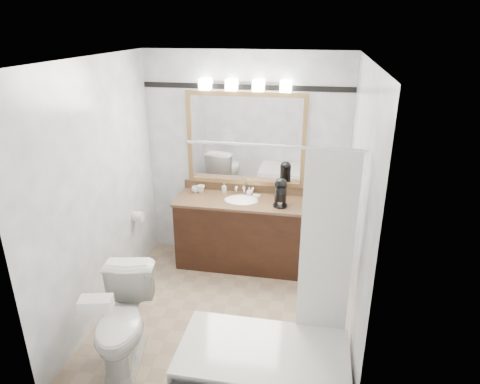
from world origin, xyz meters
TOP-DOWN VIEW (x-y plane):
  - room at (0.00, 0.00)m, footprint 2.42×2.62m
  - vanity at (0.00, 1.02)m, footprint 1.53×0.58m
  - mirror at (0.00, 1.28)m, footprint 1.40×0.04m
  - vanity_light_bar at (0.00, 1.23)m, footprint 1.02×0.14m
  - accent_stripe at (0.00, 1.29)m, footprint 2.40×0.01m
  - bathtub at (0.55, -0.90)m, footprint 1.30×0.75m
  - tp_roll at (-1.14, 0.66)m, footprint 0.11×0.12m
  - toilet at (-0.69, -0.76)m, footprint 0.59×0.86m
  - tissue_box at (-0.69, -1.12)m, footprint 0.26×0.18m
  - coffee_maker at (0.46, 0.96)m, footprint 0.16×0.21m
  - cup_left at (-0.59, 1.15)m, footprint 0.10×0.10m
  - cup_right at (-0.52, 1.16)m, footprint 0.12×0.12m
  - soap_bottle_a at (-0.25, 1.21)m, footprint 0.07×0.07m
  - soap_bottle_b at (0.07, 1.17)m, footprint 0.10×0.10m
  - soap_bar at (0.16, 1.13)m, footprint 0.10×0.07m

SIDE VIEW (x-z plane):
  - bathtub at x=0.55m, z-range -0.70..1.26m
  - toilet at x=-0.69m, z-range 0.00..0.80m
  - vanity at x=0.00m, z-range -0.04..0.93m
  - tp_roll at x=-1.14m, z-range 0.64..0.76m
  - tissue_box at x=-0.69m, z-range 0.80..0.90m
  - soap_bar at x=0.16m, z-range 0.85..0.88m
  - cup_left at x=-0.59m, z-range 0.85..0.92m
  - cup_right at x=-0.52m, z-range 0.85..0.94m
  - soap_bottle_b at x=0.07m, z-range 0.85..0.95m
  - soap_bottle_a at x=-0.25m, z-range 0.85..0.96m
  - coffee_maker at x=0.46m, z-range 0.85..1.17m
  - room at x=0.00m, z-range -0.01..2.51m
  - mirror at x=0.00m, z-range 0.95..2.05m
  - accent_stripe at x=0.00m, z-range 2.07..2.13m
  - vanity_light_bar at x=0.00m, z-range 2.07..2.19m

